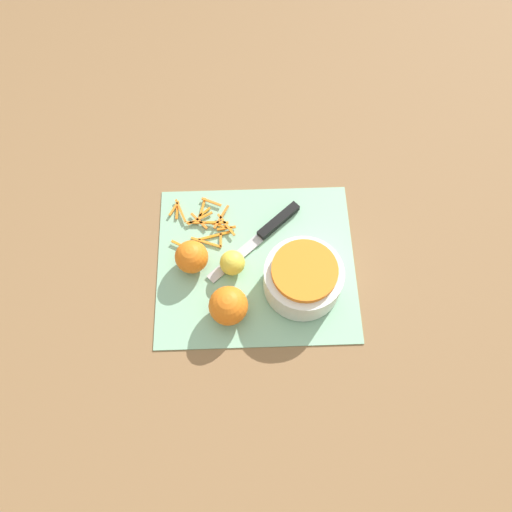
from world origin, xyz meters
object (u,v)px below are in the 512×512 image
Objects in this scene: bowl_speckled at (303,278)px; knife at (270,228)px; orange_right at (192,258)px; lemon at (232,263)px; orange_left at (228,306)px.

knife is at bearing -65.46° from bowl_speckled.
knife is 2.98× the size of orange_right.
bowl_speckled reaches higher than orange_right.
knife is at bearing -154.46° from orange_right.
lemon is at bearing 173.14° from orange_right.
orange_right is at bearing -13.33° from bowl_speckled.
lemon reaches higher than knife.
orange_right is at bearing -6.86° from lemon.
orange_left is (0.09, 0.19, 0.03)m from knife.
orange_left is 1.13× the size of orange_right.
lemon is (0.14, -0.04, -0.01)m from bowl_speckled.
bowl_speckled is at bearing 166.67° from orange_right.
bowl_speckled is at bearing 163.02° from lemon.
knife is (0.06, -0.13, -0.03)m from bowl_speckled.
lemon is at bearing 5.94° from knife.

